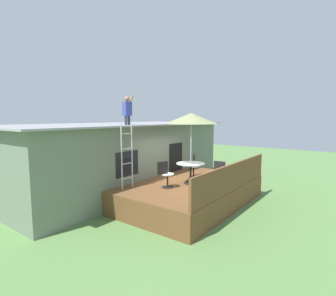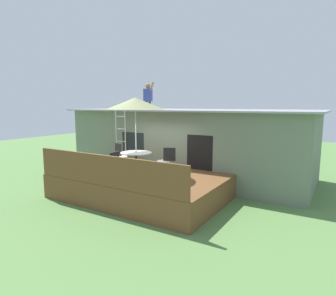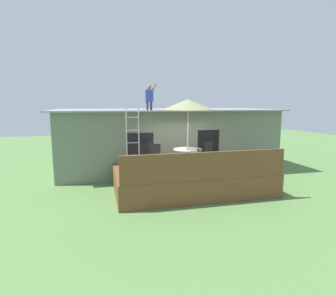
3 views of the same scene
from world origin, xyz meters
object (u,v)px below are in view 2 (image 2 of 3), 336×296
at_px(step_ladder, 121,135).
at_px(person_figure, 148,95).
at_px(patio_table, 136,157).
at_px(patio_chair_right, 166,162).
at_px(patio_chair_near, 118,166).
at_px(patio_chair_left, 120,156).
at_px(patio_umbrella, 135,104).

distance_m(step_ladder, person_figure, 1.98).
relative_size(patio_table, step_ladder, 0.47).
distance_m(patio_chair_right, patio_chair_near, 1.63).
bearing_deg(patio_table, patio_chair_left, 160.20).
distance_m(person_figure, patio_chair_left, 2.88).
bearing_deg(patio_chair_left, patio_chair_right, 21.32).
bearing_deg(step_ladder, patio_chair_near, -51.27).
bearing_deg(patio_table, patio_umbrella, 33.69).
bearing_deg(step_ladder, patio_chair_right, -19.31).
bearing_deg(patio_umbrella, patio_chair_left, 160.20).
bearing_deg(person_figure, patio_chair_near, -71.28).
height_order(patio_table, patio_umbrella, patio_umbrella).
height_order(patio_table, patio_chair_right, patio_chair_right).
bearing_deg(person_figure, patio_umbrella, -64.88).
height_order(patio_chair_left, patio_chair_right, same).
xyz_separation_m(patio_table, person_figure, (-1.01, 2.15, 2.13)).
bearing_deg(step_ladder, patio_umbrella, -36.81).
bearing_deg(patio_chair_near, patio_chair_left, 35.27).
relative_size(person_figure, patio_chair_left, 1.21).
xyz_separation_m(patio_table, patio_chair_left, (-1.01, 0.36, -0.13)).
distance_m(person_figure, patio_chair_near, 4.00).
xyz_separation_m(person_figure, patio_chair_near, (1.06, -3.13, -2.26)).
distance_m(patio_table, patio_chair_right, 1.00).
relative_size(person_figure, patio_chair_near, 1.21).
bearing_deg(step_ladder, person_figure, 43.31).
distance_m(patio_umbrella, patio_chair_left, 2.17).
xyz_separation_m(patio_umbrella, step_ladder, (-1.83, 1.37, -1.25)).
relative_size(step_ladder, person_figure, 1.98).
relative_size(patio_umbrella, patio_chair_left, 2.76).
xyz_separation_m(patio_umbrella, patio_chair_left, (-1.01, 0.36, -1.89)).
bearing_deg(patio_chair_near, patio_table, 0.00).
bearing_deg(patio_chair_right, person_figure, -67.02).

